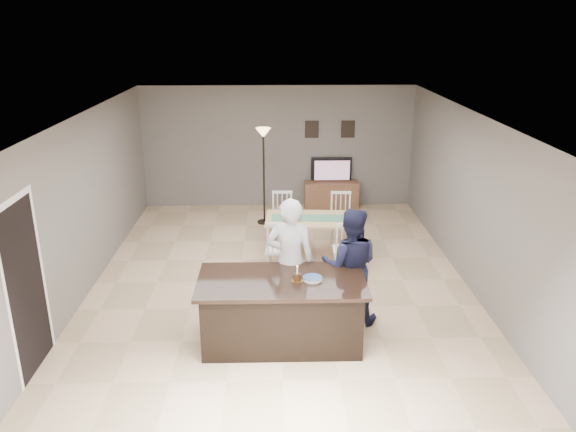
{
  "coord_description": "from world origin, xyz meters",
  "views": [
    {
      "loc": [
        -0.08,
        -8.28,
        4.03
      ],
      "look_at": [
        0.12,
        -0.3,
        1.23
      ],
      "focal_mm": 35.0,
      "sensor_mm": 36.0,
      "label": 1
    }
  ],
  "objects_px": {
    "television": "(332,170)",
    "man": "(350,266)",
    "birthday_cake": "(297,277)",
    "kitchen_island": "(282,310)",
    "woman": "(290,261)",
    "plate_stack": "(312,278)",
    "dining_table": "(312,225)",
    "floor_lamp": "(263,150)",
    "tv_console": "(331,195)"
  },
  "relations": [
    {
      "from": "woman",
      "to": "floor_lamp",
      "type": "xyz_separation_m",
      "value": [
        -0.42,
        4.06,
        0.64
      ]
    },
    {
      "from": "birthday_cake",
      "to": "dining_table",
      "type": "relative_size",
      "value": 0.11
    },
    {
      "from": "television",
      "to": "dining_table",
      "type": "height_order",
      "value": "television"
    },
    {
      "from": "dining_table",
      "to": "woman",
      "type": "bearing_deg",
      "value": -98.56
    },
    {
      "from": "television",
      "to": "kitchen_island",
      "type": "bearing_deg",
      "value": 77.99
    },
    {
      "from": "kitchen_island",
      "to": "plate_stack",
      "type": "distance_m",
      "value": 0.61
    },
    {
      "from": "television",
      "to": "woman",
      "type": "distance_m",
      "value": 5.2
    },
    {
      "from": "television",
      "to": "man",
      "type": "bearing_deg",
      "value": 87.19
    },
    {
      "from": "television",
      "to": "plate_stack",
      "type": "distance_m",
      "value": 5.72
    },
    {
      "from": "television",
      "to": "dining_table",
      "type": "distance_m",
      "value": 2.99
    },
    {
      "from": "woman",
      "to": "man",
      "type": "xyz_separation_m",
      "value": [
        0.82,
        0.0,
        -0.07
      ]
    },
    {
      "from": "floor_lamp",
      "to": "plate_stack",
      "type": "bearing_deg",
      "value": -81.54
    },
    {
      "from": "plate_stack",
      "to": "man",
      "type": "bearing_deg",
      "value": 45.85
    },
    {
      "from": "birthday_cake",
      "to": "television",
      "type": "bearing_deg",
      "value": 80.0
    },
    {
      "from": "kitchen_island",
      "to": "floor_lamp",
      "type": "distance_m",
      "value": 4.75
    },
    {
      "from": "kitchen_island",
      "to": "tv_console",
      "type": "distance_m",
      "value": 5.7
    },
    {
      "from": "tv_console",
      "to": "woman",
      "type": "relative_size",
      "value": 0.66
    },
    {
      "from": "birthday_cake",
      "to": "plate_stack",
      "type": "relative_size",
      "value": 0.85
    },
    {
      "from": "television",
      "to": "dining_table",
      "type": "relative_size",
      "value": 0.48
    },
    {
      "from": "dining_table",
      "to": "plate_stack",
      "type": "bearing_deg",
      "value": -90.72
    },
    {
      "from": "television",
      "to": "plate_stack",
      "type": "xyz_separation_m",
      "value": [
        -0.81,
        -5.66,
        0.06
      ]
    },
    {
      "from": "kitchen_island",
      "to": "woman",
      "type": "distance_m",
      "value": 0.72
    },
    {
      "from": "birthday_cake",
      "to": "dining_table",
      "type": "xyz_separation_m",
      "value": [
        0.37,
        2.77,
        -0.32
      ]
    },
    {
      "from": "woman",
      "to": "man",
      "type": "relative_size",
      "value": 1.09
    },
    {
      "from": "kitchen_island",
      "to": "man",
      "type": "distance_m",
      "value": 1.16
    },
    {
      "from": "television",
      "to": "man",
      "type": "xyz_separation_m",
      "value": [
        -0.25,
        -5.09,
        -0.03
      ]
    },
    {
      "from": "plate_stack",
      "to": "dining_table",
      "type": "relative_size",
      "value": 0.13
    },
    {
      "from": "tv_console",
      "to": "television",
      "type": "bearing_deg",
      "value": 90.0
    },
    {
      "from": "tv_console",
      "to": "floor_lamp",
      "type": "relative_size",
      "value": 0.6
    },
    {
      "from": "woman",
      "to": "kitchen_island",
      "type": "bearing_deg",
      "value": 84.5
    },
    {
      "from": "floor_lamp",
      "to": "kitchen_island",
      "type": "bearing_deg",
      "value": -86.32
    },
    {
      "from": "kitchen_island",
      "to": "plate_stack",
      "type": "height_order",
      "value": "plate_stack"
    },
    {
      "from": "kitchen_island",
      "to": "dining_table",
      "type": "bearing_deg",
      "value": 78.2
    },
    {
      "from": "man",
      "to": "birthday_cake",
      "type": "distance_m",
      "value": 0.97
    },
    {
      "from": "kitchen_island",
      "to": "woman",
      "type": "relative_size",
      "value": 1.19
    },
    {
      "from": "television",
      "to": "birthday_cake",
      "type": "xyz_separation_m",
      "value": [
        -1.0,
        -5.68,
        0.09
      ]
    },
    {
      "from": "floor_lamp",
      "to": "woman",
      "type": "bearing_deg",
      "value": -84.06
    },
    {
      "from": "woman",
      "to": "plate_stack",
      "type": "xyz_separation_m",
      "value": [
        0.27,
        -0.57,
        0.01
      ]
    },
    {
      "from": "man",
      "to": "plate_stack",
      "type": "bearing_deg",
      "value": 54.19
    },
    {
      "from": "kitchen_island",
      "to": "television",
      "type": "relative_size",
      "value": 2.35
    },
    {
      "from": "kitchen_island",
      "to": "floor_lamp",
      "type": "height_order",
      "value": "floor_lamp"
    },
    {
      "from": "kitchen_island",
      "to": "dining_table",
      "type": "relative_size",
      "value": 1.14
    },
    {
      "from": "woman",
      "to": "television",
      "type": "bearing_deg",
      "value": -94.55
    },
    {
      "from": "tv_console",
      "to": "woman",
      "type": "height_order",
      "value": "woman"
    },
    {
      "from": "television",
      "to": "birthday_cake",
      "type": "height_order",
      "value": "television"
    },
    {
      "from": "television",
      "to": "birthday_cake",
      "type": "bearing_deg",
      "value": 80.0
    },
    {
      "from": "kitchen_island",
      "to": "plate_stack",
      "type": "bearing_deg",
      "value": -3.49
    },
    {
      "from": "woman",
      "to": "man",
      "type": "height_order",
      "value": "woman"
    },
    {
      "from": "plate_stack",
      "to": "woman",
      "type": "bearing_deg",
      "value": 114.96
    },
    {
      "from": "tv_console",
      "to": "floor_lamp",
      "type": "distance_m",
      "value": 2.17
    }
  ]
}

